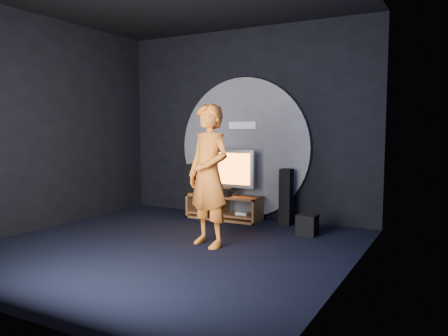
{
  "coord_description": "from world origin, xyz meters",
  "views": [
    {
      "loc": [
        3.58,
        -4.89,
        1.67
      ],
      "look_at": [
        0.34,
        1.05,
        1.05
      ],
      "focal_mm": 35.0,
      "sensor_mm": 36.0,
      "label": 1
    }
  ],
  "objects_px": {
    "media_console": "(224,209)",
    "tower_speaker_left": "(192,189)",
    "player": "(209,175)",
    "tower_speaker_right": "(286,197)",
    "subwoofer": "(307,225)",
    "tv": "(226,170)"
  },
  "relations": [
    {
      "from": "tower_speaker_left",
      "to": "tower_speaker_right",
      "type": "height_order",
      "value": "same"
    },
    {
      "from": "tower_speaker_left",
      "to": "player",
      "type": "distance_m",
      "value": 2.4
    },
    {
      "from": "media_console",
      "to": "tv",
      "type": "distance_m",
      "value": 0.71
    },
    {
      "from": "media_console",
      "to": "tv",
      "type": "height_order",
      "value": "tv"
    },
    {
      "from": "tower_speaker_right",
      "to": "player",
      "type": "distance_m",
      "value": 1.93
    },
    {
      "from": "media_console",
      "to": "subwoofer",
      "type": "height_order",
      "value": "media_console"
    },
    {
      "from": "tv",
      "to": "tower_speaker_left",
      "type": "relative_size",
      "value": 1.15
    },
    {
      "from": "media_console",
      "to": "tower_speaker_right",
      "type": "distance_m",
      "value": 1.2
    },
    {
      "from": "media_console",
      "to": "tower_speaker_right",
      "type": "relative_size",
      "value": 1.43
    },
    {
      "from": "tv",
      "to": "subwoofer",
      "type": "bearing_deg",
      "value": -16.21
    },
    {
      "from": "tv",
      "to": "tower_speaker_right",
      "type": "relative_size",
      "value": 1.15
    },
    {
      "from": "tower_speaker_left",
      "to": "subwoofer",
      "type": "distance_m",
      "value": 2.58
    },
    {
      "from": "media_console",
      "to": "player",
      "type": "xyz_separation_m",
      "value": [
        0.67,
        -1.7,
        0.81
      ]
    },
    {
      "from": "media_console",
      "to": "tv",
      "type": "bearing_deg",
      "value": 96.02
    },
    {
      "from": "media_console",
      "to": "subwoofer",
      "type": "distance_m",
      "value": 1.77
    },
    {
      "from": "media_console",
      "to": "player",
      "type": "distance_m",
      "value": 2.0
    },
    {
      "from": "media_console",
      "to": "subwoofer",
      "type": "bearing_deg",
      "value": -14.18
    },
    {
      "from": "tower_speaker_right",
      "to": "player",
      "type": "xyz_separation_m",
      "value": [
        -0.49,
        -1.79,
        0.52
      ]
    },
    {
      "from": "media_console",
      "to": "tower_speaker_left",
      "type": "xyz_separation_m",
      "value": [
        -0.79,
        0.14,
        0.29
      ]
    },
    {
      "from": "media_console",
      "to": "tower_speaker_left",
      "type": "bearing_deg",
      "value": 170.24
    },
    {
      "from": "media_console",
      "to": "tower_speaker_left",
      "type": "distance_m",
      "value": 0.85
    },
    {
      "from": "tower_speaker_right",
      "to": "subwoofer",
      "type": "distance_m",
      "value": 0.83
    }
  ]
}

